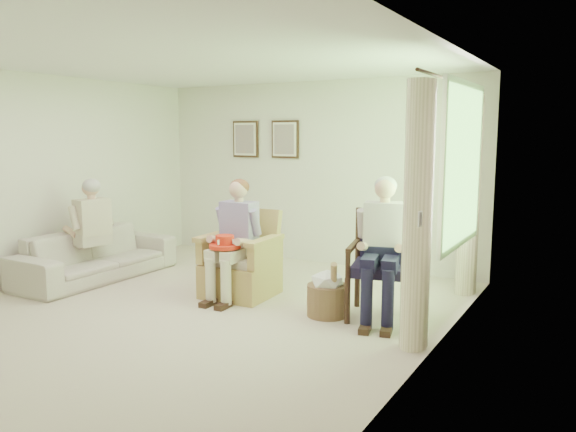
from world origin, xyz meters
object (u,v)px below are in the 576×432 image
(person_wicker, at_px, (235,231))
(person_sofa, at_px, (88,224))
(wood_armchair, at_px, (387,260))
(hatbox, at_px, (327,293))
(wicker_armchair, at_px, (242,268))
(sofa, at_px, (96,255))
(red_hat, at_px, (225,243))
(person_dark, at_px, (382,238))

(person_wicker, distance_m, person_sofa, 2.08)
(wood_armchair, xyz_separation_m, hatbox, (-0.51, -0.33, -0.34))
(wicker_armchair, distance_m, wood_armchair, 1.73)
(wood_armchair, xyz_separation_m, person_wicker, (-1.71, -0.27, 0.19))
(sofa, xyz_separation_m, person_sofa, (-0.00, -0.11, 0.42))
(wood_armchair, bearing_deg, red_hat, -177.79)
(wood_armchair, distance_m, person_wicker, 1.74)
(person_wicker, xyz_separation_m, person_dark, (1.71, 0.10, 0.07))
(person_sofa, bearing_deg, wicker_armchair, 112.54)
(person_dark, relative_size, red_hat, 4.04)
(sofa, distance_m, person_sofa, 0.43)
(red_hat, xyz_separation_m, hatbox, (1.18, 0.15, -0.43))
(wicker_armchair, relative_size, red_hat, 2.83)
(sofa, distance_m, person_wicker, 2.12)
(wood_armchair, xyz_separation_m, red_hat, (-1.69, -0.48, 0.09))
(person_sofa, distance_m, red_hat, 2.07)
(person_sofa, distance_m, hatbox, 3.29)
(red_hat, bearing_deg, sofa, 179.63)
(sofa, bearing_deg, red_hat, -90.37)
(wicker_armchair, relative_size, hatbox, 1.60)
(sofa, xyz_separation_m, hatbox, (3.25, 0.14, -0.07))
(red_hat, bearing_deg, wood_armchair, 15.83)
(sofa, xyz_separation_m, red_hat, (2.07, -0.01, 0.36))
(person_sofa, xyz_separation_m, hatbox, (3.25, 0.24, -0.49))
(person_sofa, height_order, hatbox, person_sofa)
(person_wicker, bearing_deg, hatbox, -5.59)
(person_sofa, bearing_deg, sofa, -169.29)
(wicker_armchair, relative_size, wood_armchair, 0.94)
(wood_armchair, height_order, person_sofa, person_sofa)
(wicker_armchair, xyz_separation_m, sofa, (-2.06, -0.33, -0.00))
(wood_armchair, height_order, person_wicker, person_wicker)
(person_dark, bearing_deg, wicker_armchair, 165.30)
(person_wicker, height_order, person_sofa, person_wicker)
(wicker_armchair, xyz_separation_m, person_wicker, (-0.00, -0.13, 0.46))
(sofa, relative_size, red_hat, 6.08)
(wood_armchair, distance_m, person_dark, 0.31)
(sofa, height_order, hatbox, sofa)
(person_wicker, xyz_separation_m, person_sofa, (-2.06, -0.30, -0.04))
(person_wicker, relative_size, person_sofa, 1.04)
(person_dark, height_order, red_hat, person_dark)
(wicker_armchair, relative_size, sofa, 0.47)
(wood_armchair, height_order, red_hat, wood_armchair)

